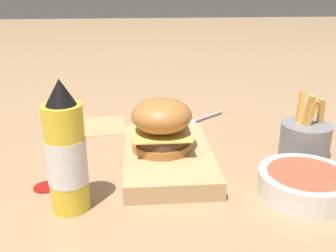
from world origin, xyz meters
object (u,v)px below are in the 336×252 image
(serving_board, at_px, (168,158))
(spoon, at_px, (193,121))
(burger, at_px, (162,124))
(side_bowl, at_px, (305,183))
(ketchup_bottle, at_px, (66,154))
(fries_basket, at_px, (305,139))

(serving_board, xyz_separation_m, spoon, (-0.23, 0.08, -0.01))
(burger, bearing_deg, side_bowl, 60.43)
(serving_board, distance_m, side_bowl, 0.26)
(ketchup_bottle, distance_m, fries_basket, 0.48)
(fries_basket, bearing_deg, side_bowl, -22.10)
(burger, bearing_deg, serving_board, 66.30)
(spoon, bearing_deg, side_bowl, 73.10)
(burger, bearing_deg, fries_basket, 92.71)
(serving_board, relative_size, side_bowl, 1.79)
(ketchup_bottle, xyz_separation_m, side_bowl, (-0.01, 0.39, -0.07))
(spoon, bearing_deg, fries_basket, 95.26)
(serving_board, relative_size, ketchup_bottle, 1.33)
(serving_board, relative_size, burger, 2.46)
(fries_basket, relative_size, side_bowl, 0.84)
(side_bowl, bearing_deg, spoon, -158.56)
(serving_board, distance_m, ketchup_bottle, 0.23)
(burger, height_order, ketchup_bottle, ketchup_bottle)
(serving_board, xyz_separation_m, burger, (-0.01, -0.01, 0.07))
(burger, relative_size, ketchup_bottle, 0.54)
(ketchup_bottle, xyz_separation_m, spoon, (-0.37, 0.25, -0.09))
(serving_board, height_order, side_bowl, side_bowl)
(burger, distance_m, ketchup_bottle, 0.21)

